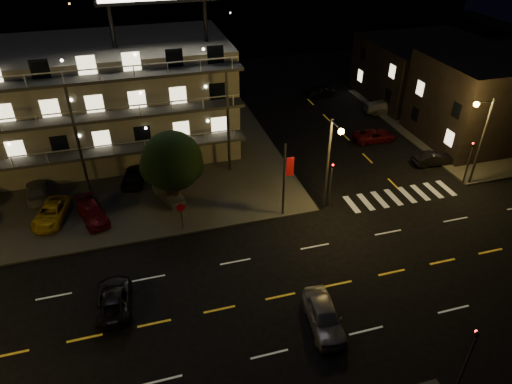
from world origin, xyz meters
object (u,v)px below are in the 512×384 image
object	(u,v)px
lot_car_7	(37,191)
lot_car_4	(168,192)
tree	(172,163)
lot_car_2	(51,213)
side_car_0	(433,159)
road_car_west	(114,299)
road_car_east	(324,316)

from	to	relation	value
lot_car_7	lot_car_4	bearing A→B (deg)	155.09
tree	lot_car_2	distance (m)	10.15
lot_car_7	side_car_0	world-z (taller)	lot_car_7
tree	lot_car_4	xyz separation A→B (m)	(-0.51, 0.65, -3.10)
side_car_0	lot_car_7	bearing A→B (deg)	87.58
lot_car_4	road_car_west	bearing A→B (deg)	-133.85
lot_car_4	side_car_0	bearing A→B (deg)	-22.49
lot_car_7	road_car_west	distance (m)	15.43
road_car_east	lot_car_2	bearing A→B (deg)	142.89
lot_car_4	road_car_west	world-z (taller)	lot_car_4
lot_car_7	side_car_0	bearing A→B (deg)	165.88
tree	lot_car_7	xyz separation A→B (m)	(-11.09, 3.98, -3.13)
tree	road_car_west	world-z (taller)	tree
side_car_0	road_car_east	distance (m)	23.20
tree	lot_car_7	bearing A→B (deg)	160.27
road_car_east	tree	bearing A→B (deg)	120.02
tree	road_car_east	xyz separation A→B (m)	(6.72, -15.23, -3.14)
road_car_east	road_car_west	size ratio (longest dim) A/B	0.99
lot_car_4	road_car_east	xyz separation A→B (m)	(7.23, -15.88, -0.04)
lot_car_7	road_car_west	size ratio (longest dim) A/B	0.95
lot_car_7	road_car_east	distance (m)	26.20
tree	side_car_0	world-z (taller)	tree
lot_car_4	road_car_west	size ratio (longest dim) A/B	0.84
lot_car_7	road_car_east	xyz separation A→B (m)	(17.82, -19.21, -0.01)
tree	lot_car_7	size ratio (longest dim) A/B	1.48
tree	side_car_0	bearing A→B (deg)	-0.38
tree	road_car_east	distance (m)	16.95
road_car_east	road_car_west	xyz separation A→B (m)	(-11.93, 4.95, -0.13)
tree	side_car_0	xyz separation A→B (m)	(24.36, -0.16, -3.28)
lot_car_2	lot_car_4	world-z (taller)	lot_car_4
lot_car_7	road_car_east	size ratio (longest dim) A/B	0.96
lot_car_4	lot_car_7	world-z (taller)	lot_car_4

